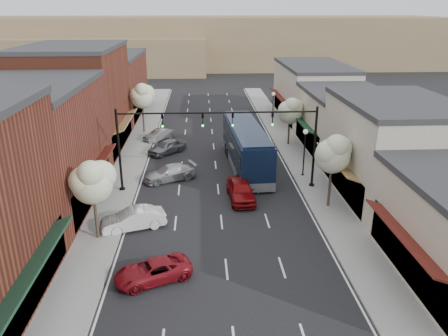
{
  "coord_description": "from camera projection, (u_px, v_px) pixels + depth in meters",
  "views": [
    {
      "loc": [
        -1.33,
        -25.96,
        14.56
      ],
      "look_at": [
        0.46,
        7.19,
        2.2
      ],
      "focal_mm": 35.0,
      "sensor_mm": 36.0,
      "label": 1
    }
  ],
  "objects": [
    {
      "name": "sidewalk_left",
      "position": [
        135.0,
        151.0,
        46.3
      ],
      "size": [
        2.8,
        73.0,
        0.15
      ],
      "primitive_type": "cube",
      "color": "gray",
      "rests_on": "ground"
    },
    {
      "name": "lamp_post_near",
      "position": [
        305.0,
        145.0,
        38.61
      ],
      "size": [
        0.44,
        0.44,
        4.44
      ],
      "color": "black",
      "rests_on": "ground"
    },
    {
      "name": "red_hatchback",
      "position": [
        241.0,
        190.0,
        34.68
      ],
      "size": [
        2.28,
        4.92,
        1.63
      ],
      "primitive_type": "imported",
      "rotation": [
        0.0,
        0.0,
        0.07
      ],
      "color": "maroon",
      "rests_on": "ground"
    },
    {
      "name": "hill_far",
      "position": [
        205.0,
        41.0,
        111.56
      ],
      "size": [
        120.0,
        30.0,
        12.0
      ],
      "primitive_type": "cube",
      "color": "#7A6647",
      "rests_on": "ground"
    },
    {
      "name": "tree_right_near",
      "position": [
        334.0,
        153.0,
        32.0
      ],
      "size": [
        2.85,
        2.65,
        5.95
      ],
      "color": "#47382B",
      "rests_on": "ground"
    },
    {
      "name": "bldg_right_midfar",
      "position": [
        344.0,
        121.0,
        45.87
      ],
      "size": [
        9.14,
        12.1,
        6.4
      ],
      "color": "#B5A690",
      "rests_on": "ground"
    },
    {
      "name": "bldg_left_midfar",
      "position": [
        77.0,
        99.0,
        45.55
      ],
      "size": [
        10.14,
        14.1,
        10.9
      ],
      "color": "maroon",
      "rests_on": "ground"
    },
    {
      "name": "parked_car_b",
      "position": [
        133.0,
        219.0,
        30.15
      ],
      "size": [
        4.68,
        2.83,
        1.46
      ],
      "primitive_type": "imported",
      "rotation": [
        0.0,
        0.0,
        -1.26
      ],
      "color": "silver",
      "rests_on": "ground"
    },
    {
      "name": "tree_left_far",
      "position": [
        142.0,
        95.0,
        51.69
      ],
      "size": [
        2.85,
        2.65,
        6.13
      ],
      "color": "#47382B",
      "rests_on": "ground"
    },
    {
      "name": "coach_bus",
      "position": [
        246.0,
        146.0,
        41.22
      ],
      "size": [
        3.65,
        13.4,
        4.05
      ],
      "rotation": [
        0.0,
        0.0,
        0.06
      ],
      "color": "black",
      "rests_on": "ground"
    },
    {
      "name": "curb_left",
      "position": [
        148.0,
        151.0,
        46.37
      ],
      "size": [
        0.25,
        73.0,
        0.17
      ],
      "primitive_type": "cube",
      "color": "gray",
      "rests_on": "ground"
    },
    {
      "name": "parked_car_e",
      "position": [
        159.0,
        135.0,
        50.12
      ],
      "size": [
        3.6,
        3.73,
        1.27
      ],
      "primitive_type": "imported",
      "rotation": [
        0.0,
        0.0,
        -0.75
      ],
      "color": "#949398",
      "rests_on": "ground"
    },
    {
      "name": "tree_left_near",
      "position": [
        92.0,
        181.0,
        27.49
      ],
      "size": [
        2.85,
        2.65,
        5.69
      ],
      "color": "#47382B",
      "rests_on": "ground"
    },
    {
      "name": "hill_near",
      "position": [
        96.0,
        55.0,
        99.77
      ],
      "size": [
        50.0,
        20.0,
        8.0
      ],
      "primitive_type": "cube",
      "color": "#7A6647",
      "rests_on": "ground"
    },
    {
      "name": "parked_car_a",
      "position": [
        153.0,
        271.0,
        24.46
      ],
      "size": [
        4.77,
        3.49,
        1.21
      ],
      "primitive_type": "imported",
      "rotation": [
        0.0,
        0.0,
        -1.18
      ],
      "color": "maroon",
      "rests_on": "ground"
    },
    {
      "name": "parked_car_c",
      "position": [
        170.0,
        173.0,
        38.59
      ],
      "size": [
        5.12,
        3.7,
        1.38
      ],
      "primitive_type": "imported",
      "rotation": [
        0.0,
        0.0,
        -1.15
      ],
      "color": "#A9AAAE",
      "rests_on": "ground"
    },
    {
      "name": "sidewalk_right",
      "position": [
        292.0,
        149.0,
        47.15
      ],
      "size": [
        2.8,
        73.0,
        0.15
      ],
      "primitive_type": "cube",
      "color": "gray",
      "rests_on": "ground"
    },
    {
      "name": "bldg_right_midnear",
      "position": [
        393.0,
        150.0,
        34.38
      ],
      "size": [
        9.14,
        12.1,
        7.9
      ],
      "color": "beige",
      "rests_on": "ground"
    },
    {
      "name": "parked_car_d",
      "position": [
        167.0,
        147.0,
        45.63
      ],
      "size": [
        4.31,
        4.27,
        1.47
      ],
      "primitive_type": "imported",
      "rotation": [
        0.0,
        0.0,
        -0.8
      ],
      "color": "slate",
      "rests_on": "ground"
    },
    {
      "name": "bldg_left_far",
      "position": [
        108.0,
        85.0,
        60.95
      ],
      "size": [
        10.14,
        18.1,
        8.4
      ],
      "color": "brown",
      "rests_on": "ground"
    },
    {
      "name": "lamp_post_far",
      "position": [
        273.0,
        103.0,
        54.98
      ],
      "size": [
        0.44,
        0.44,
        4.44
      ],
      "color": "black",
      "rests_on": "ground"
    },
    {
      "name": "curb_right",
      "position": [
        279.0,
        149.0,
        47.08
      ],
      "size": [
        0.25,
        73.0,
        0.17
      ],
      "primitive_type": "cube",
      "color": "gray",
      "rests_on": "ground"
    },
    {
      "name": "tree_right_far",
      "position": [
        290.0,
        110.0,
        47.13
      ],
      "size": [
        2.85,
        2.65,
        5.43
      ],
      "color": "#47382B",
      "rests_on": "ground"
    },
    {
      "name": "bldg_left_midnear",
      "position": [
        30.0,
        147.0,
        32.71
      ],
      "size": [
        10.14,
        14.1,
        9.4
      ],
      "color": "brown",
      "rests_on": "ground"
    },
    {
      "name": "signal_mast_left",
      "position": [
        148.0,
        138.0,
        35.02
      ],
      "size": [
        8.22,
        0.46,
        7.0
      ],
      "color": "black",
      "rests_on": "ground"
    },
    {
      "name": "ground",
      "position": [
        223.0,
        236.0,
        29.44
      ],
      "size": [
        160.0,
        160.0,
        0.0
      ],
      "primitive_type": "plane",
      "color": "black",
      "rests_on": "ground"
    },
    {
      "name": "signal_mast_right",
      "position": [
        287.0,
        136.0,
        35.59
      ],
      "size": [
        8.22,
        0.46,
        7.0
      ],
      "color": "black",
      "rests_on": "ground"
    },
    {
      "name": "bldg_right_far",
      "position": [
        312.0,
        92.0,
        58.8
      ],
      "size": [
        9.14,
        16.1,
        7.4
      ],
      "color": "beige",
      "rests_on": "ground"
    }
  ]
}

